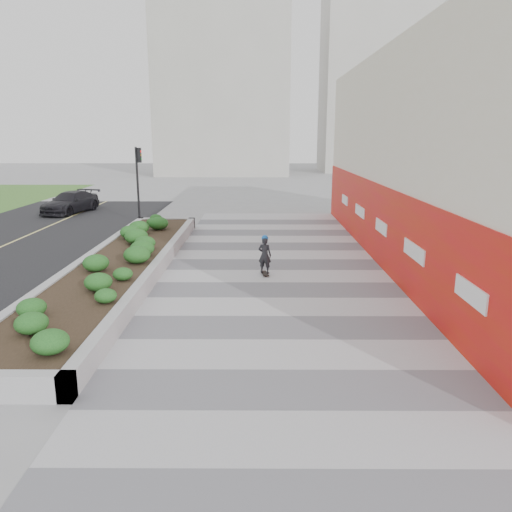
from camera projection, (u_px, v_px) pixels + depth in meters
The scene contains 10 objects.
ground at pixel (286, 358), 11.04m from camera, with size 160.00×160.00×0.00m, color gray.
walkway at pixel (280, 311), 13.95m from camera, with size 8.00×36.00×0.01m, color #A8A8AD.
building at pixel (459, 158), 18.79m from camera, with size 6.04×24.08×8.00m.
planter at pixel (121, 262), 17.77m from camera, with size 3.00×18.00×0.90m.
traffic_signal_near at pixel (138, 173), 27.43m from camera, with size 0.33×0.28×4.20m.
distant_bldg_north_l at pixel (224, 93), 62.17m from camera, with size 16.00×12.00×20.00m, color #ADAAA3.
distant_bldg_north_r at pixel (376, 80), 66.46m from camera, with size 14.00×10.00×24.00m, color #ADAAA3.
manhole_cover at pixel (298, 311), 13.95m from camera, with size 0.44×0.44×0.01m, color #595654.
skateboarder at pixel (265, 255), 17.42m from camera, with size 0.55×0.74×1.44m.
car_dark at pixel (70, 202), 31.62m from camera, with size 1.88×4.62×1.34m, color black.
Camera 1 is at (-0.60, -10.20, 4.79)m, focal length 35.00 mm.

